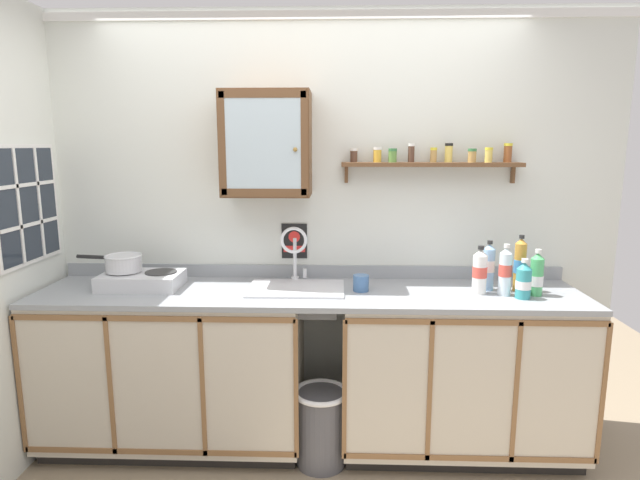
# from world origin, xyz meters

# --- Properties ---
(floor) EXTENTS (6.12, 6.12, 0.00)m
(floor) POSITION_xyz_m (0.00, 0.00, 0.00)
(floor) COLOR gray
(floor) RESTS_ON ground
(back_wall) EXTENTS (3.72, 0.07, 2.56)m
(back_wall) POSITION_xyz_m (0.00, 0.67, 1.29)
(back_wall) COLOR silver
(back_wall) RESTS_ON ground
(lower_cabinet_run) EXTENTS (1.52, 0.62, 0.93)m
(lower_cabinet_run) POSITION_xyz_m (-0.80, 0.34, 0.47)
(lower_cabinet_run) COLOR black
(lower_cabinet_run) RESTS_ON ground
(lower_cabinet_run_right) EXTENTS (1.36, 0.62, 0.93)m
(lower_cabinet_run_right) POSITION_xyz_m (0.87, 0.34, 0.47)
(lower_cabinet_run_right) COLOR black
(lower_cabinet_run_right) RESTS_ON ground
(countertop) EXTENTS (3.08, 0.65, 0.03)m
(countertop) POSITION_xyz_m (0.00, 0.34, 0.94)
(countertop) COLOR gray
(countertop) RESTS_ON lower_cabinet_run
(backsplash) EXTENTS (3.08, 0.02, 0.08)m
(backsplash) POSITION_xyz_m (0.00, 0.64, 1.00)
(backsplash) COLOR gray
(backsplash) RESTS_ON countertop
(sink) EXTENTS (0.55, 0.42, 0.47)m
(sink) POSITION_xyz_m (-0.07, 0.38, 0.94)
(sink) COLOR silver
(sink) RESTS_ON countertop
(hot_plate_stove) EXTENTS (0.45, 0.29, 0.09)m
(hot_plate_stove) POSITION_xyz_m (-0.97, 0.37, 1.00)
(hot_plate_stove) COLOR silver
(hot_plate_stove) RESTS_ON countertop
(saucepan) EXTENTS (0.40, 0.21, 0.10)m
(saucepan) POSITION_xyz_m (-1.08, 0.39, 1.10)
(saucepan) COLOR silver
(saucepan) RESTS_ON hot_plate_stove
(bottle_water_clear_0) EXTENTS (0.07, 0.07, 0.29)m
(bottle_water_clear_0) POSITION_xyz_m (1.09, 0.29, 1.10)
(bottle_water_clear_0) COLOR silver
(bottle_water_clear_0) RESTS_ON countertop
(bottle_juice_amber_1) EXTENTS (0.07, 0.07, 0.32)m
(bottle_juice_amber_1) POSITION_xyz_m (1.19, 0.38, 1.11)
(bottle_juice_amber_1) COLOR gold
(bottle_juice_amber_1) RESTS_ON countertop
(bottle_opaque_white_2) EXTENTS (0.08, 0.08, 0.27)m
(bottle_opaque_white_2) POSITION_xyz_m (0.95, 0.31, 1.09)
(bottle_opaque_white_2) COLOR white
(bottle_opaque_white_2) RESTS_ON countertop
(bottle_detergent_teal_3) EXTENTS (0.08, 0.08, 0.22)m
(bottle_detergent_teal_3) POSITION_xyz_m (1.17, 0.23, 1.06)
(bottle_detergent_teal_3) COLOR teal
(bottle_detergent_teal_3) RESTS_ON countertop
(bottle_water_blue_4) EXTENTS (0.07, 0.07, 0.29)m
(bottle_water_blue_4) POSITION_xyz_m (1.02, 0.39, 1.10)
(bottle_water_blue_4) COLOR #8CB7E0
(bottle_water_blue_4) RESTS_ON countertop
(bottle_soda_green_5) EXTENTS (0.07, 0.07, 0.26)m
(bottle_soda_green_5) POSITION_xyz_m (1.26, 0.29, 1.07)
(bottle_soda_green_5) COLOR #4CB266
(bottle_soda_green_5) RESTS_ON countertop
(mug) EXTENTS (0.09, 0.12, 0.09)m
(mug) POSITION_xyz_m (0.30, 0.35, 1.01)
(mug) COLOR #3F6699
(mug) RESTS_ON countertop
(wall_cabinet) EXTENTS (0.50, 0.32, 0.59)m
(wall_cabinet) POSITION_xyz_m (-0.25, 0.50, 1.78)
(wall_cabinet) COLOR brown
(spice_shelf) EXTENTS (1.05, 0.14, 0.23)m
(spice_shelf) POSITION_xyz_m (0.72, 0.58, 1.68)
(spice_shelf) COLOR brown
(warning_sign) EXTENTS (0.16, 0.01, 0.22)m
(warning_sign) POSITION_xyz_m (-0.10, 0.64, 1.19)
(warning_sign) COLOR black
(window) EXTENTS (0.03, 0.58, 0.66)m
(window) POSITION_xyz_m (-1.56, 0.29, 1.45)
(window) COLOR #262D38
(trash_bin) EXTENTS (0.31, 0.31, 0.44)m
(trash_bin) POSITION_xyz_m (0.08, 0.15, 0.23)
(trash_bin) COLOR #4C4C51
(trash_bin) RESTS_ON ground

